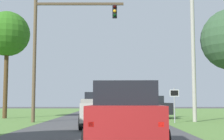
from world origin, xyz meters
TOP-DOWN VIEW (x-y plane):
  - ground_plane at (0.00, 9.71)m, footprint 120.00×120.00m
  - red_suv_near at (1.03, 4.64)m, footprint 2.42×4.51m
  - pickup_truck_lead at (0.06, 12.29)m, footprint 2.20×5.30m
  - traffic_light at (-3.30, 16.44)m, footprint 6.26×0.40m
  - keep_moving_sign at (4.73, 15.78)m, footprint 0.60×0.09m
  - crossing_suv_far at (3.12, 20.95)m, footprint 4.82×2.22m
  - utility_pole_right at (6.33, 16.93)m, footprint 0.28×0.28m
  - extra_tree_1 at (-8.27, 21.35)m, footprint 3.79×3.79m

SIDE VIEW (x-z plane):
  - ground_plane at x=0.00m, z-range 0.00..0.00m
  - crossing_suv_far at x=3.12m, z-range 0.04..1.89m
  - pickup_truck_lead at x=0.06m, z-range 0.04..1.95m
  - red_suv_near at x=1.03m, z-range 0.04..2.06m
  - keep_moving_sign at x=4.73m, z-range 0.33..2.63m
  - utility_pole_right at x=6.33m, z-range 0.00..8.98m
  - traffic_light at x=-3.30m, z-range 1.24..10.03m
  - extra_tree_1 at x=-8.27m, z-range 2.55..11.56m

